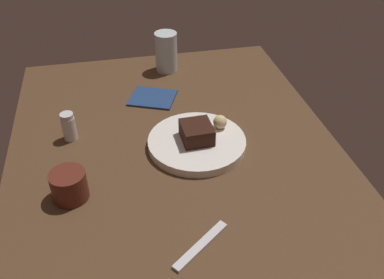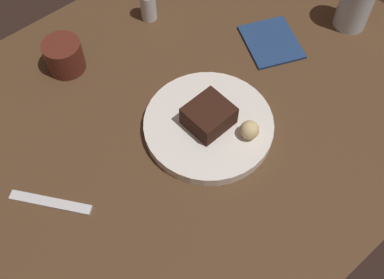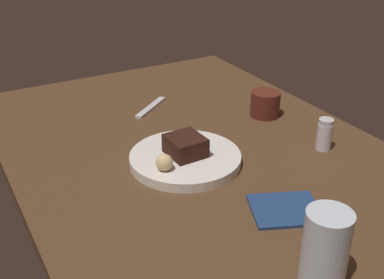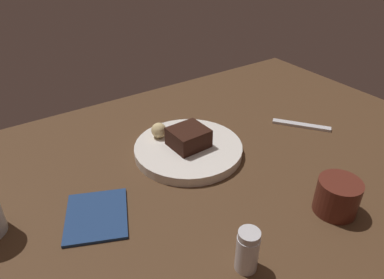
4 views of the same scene
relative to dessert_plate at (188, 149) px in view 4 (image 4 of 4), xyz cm
name	(u,v)px [view 4 (image 4 of 4)]	position (x,y,z in cm)	size (l,w,h in cm)	color
dining_table	(220,163)	(-5.15, 5.59, -2.60)	(120.00, 84.00, 3.00)	#4C331E
dessert_plate	(188,149)	(0.00, 0.00, 0.00)	(25.14, 25.14, 2.20)	white
chocolate_cake_slice	(188,137)	(-0.02, 0.06, 3.28)	(8.17, 7.58, 4.36)	black
bread_roll	(159,130)	(3.78, -7.07, 2.92)	(3.63, 3.63, 3.63)	#DBC184
salt_shaker	(247,250)	(10.06, 31.77, 2.74)	(3.61, 3.61, 7.77)	silver
coffee_cup	(337,196)	(-12.35, 31.35, 2.32)	(7.95, 7.95, 6.83)	#562319
dessert_spoon	(301,125)	(-31.84, 6.24, -0.75)	(15.00, 1.80, 0.70)	silver
folded_napkin	(97,216)	(25.64, 7.99, -0.80)	(11.10, 13.08, 0.60)	navy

